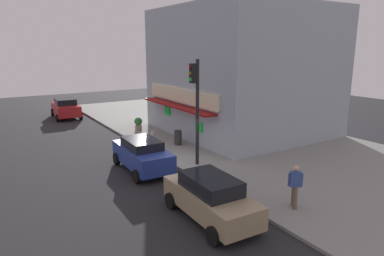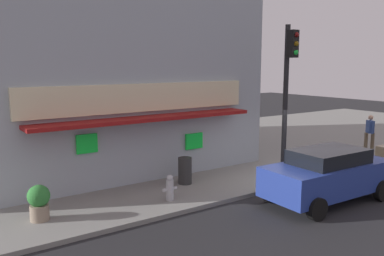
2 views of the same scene
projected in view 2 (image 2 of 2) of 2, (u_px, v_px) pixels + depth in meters
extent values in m
plane|color=#232326|center=(289.00, 188.00, 13.67)|extent=(65.04, 65.04, 0.00)
cube|color=gray|center=(183.00, 152.00, 18.90)|extent=(43.36, 12.94, 0.13)
cube|color=#9EA8B2|center=(88.00, 57.00, 17.12)|extent=(10.80, 9.72, 8.54)
cube|color=beige|center=(144.00, 98.00, 13.33)|extent=(8.21, 0.16, 0.92)
cube|color=maroon|center=(149.00, 118.00, 13.15)|extent=(7.78, 0.90, 0.12)
cube|color=#19E53F|center=(87.00, 144.00, 12.44)|extent=(0.67, 0.08, 0.60)
cube|color=#19E53F|center=(194.00, 141.00, 14.78)|extent=(0.73, 0.08, 0.58)
cylinder|color=black|center=(285.00, 101.00, 14.56)|extent=(0.18, 0.18, 5.37)
cube|color=black|center=(293.00, 44.00, 14.04)|extent=(0.32, 0.28, 0.95)
sphere|color=maroon|center=(297.00, 35.00, 13.87)|extent=(0.18, 0.18, 0.18)
sphere|color=brown|center=(296.00, 44.00, 13.92)|extent=(0.18, 0.18, 0.18)
sphere|color=#1ED83F|center=(296.00, 52.00, 13.97)|extent=(0.18, 0.18, 0.18)
cylinder|color=#B2B2B7|center=(170.00, 190.00, 11.99)|extent=(0.23, 0.23, 0.62)
sphere|color=#B2B2B7|center=(170.00, 178.00, 11.93)|extent=(0.19, 0.19, 0.19)
cylinder|color=#B2B2B7|center=(165.00, 190.00, 11.88)|extent=(0.12, 0.10, 0.10)
cylinder|color=#B2B2B7|center=(175.00, 188.00, 12.08)|extent=(0.12, 0.10, 0.10)
cylinder|color=#2D2D2D|center=(185.00, 171.00, 13.62)|extent=(0.46, 0.46, 0.90)
cylinder|color=brown|center=(372.00, 142.00, 18.72)|extent=(0.22, 0.22, 0.85)
cylinder|color=brown|center=(366.00, 142.00, 18.72)|extent=(0.22, 0.22, 0.85)
cube|color=#334C8C|center=(370.00, 127.00, 18.61)|extent=(0.44, 0.47, 0.57)
sphere|color=tan|center=(371.00, 118.00, 18.54)|extent=(0.22, 0.22, 0.22)
cylinder|color=#334C8C|center=(368.00, 127.00, 18.84)|extent=(0.14, 0.14, 0.51)
cylinder|color=#334C8C|center=(372.00, 128.00, 18.39)|extent=(0.14, 0.14, 0.51)
cylinder|color=gray|center=(40.00, 213.00, 10.46)|extent=(0.49, 0.49, 0.41)
sphere|color=#2D7A33|center=(39.00, 196.00, 10.39)|extent=(0.57, 0.57, 0.57)
cylinder|color=black|center=(384.00, 164.00, 15.52)|extent=(0.65, 0.24, 0.64)
cube|color=navy|center=(328.00, 177.00, 12.19)|extent=(4.25, 1.88, 0.87)
cube|color=black|center=(329.00, 156.00, 12.08)|extent=(2.31, 1.53, 0.43)
cylinder|color=black|center=(335.00, 177.00, 13.76)|extent=(0.65, 0.24, 0.64)
cylinder|color=black|center=(382.00, 191.00, 12.32)|extent=(0.65, 0.24, 0.64)
cylinder|color=black|center=(271.00, 192.00, 12.19)|extent=(0.65, 0.24, 0.64)
cylinder|color=black|center=(317.00, 209.00, 10.76)|extent=(0.65, 0.24, 0.64)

